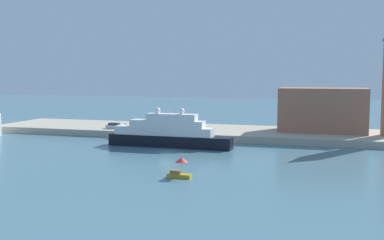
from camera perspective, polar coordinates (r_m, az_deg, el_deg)
The scene contains 9 objects.
ground at distance 89.14m, azimuth -3.17°, elevation -4.05°, with size 400.00×400.00×0.00m, color slate.
quay_dock at distance 114.49m, azimuth 1.50°, elevation -1.47°, with size 110.00×22.06×1.56m, color #ADA38E.
large_yacht at distance 95.53m, azimuth -3.02°, elevation -1.71°, with size 26.39×3.54×10.54m.
small_motorboat at distance 67.53m, azimuth -1.53°, elevation -6.07°, with size 3.56×1.89×3.00m.
work_barge at distance 108.23m, azimuth -9.21°, elevation -2.16°, with size 4.51×1.43×0.80m, color silver.
harbor_building at distance 112.41m, azimuth 15.93°, elevation 1.22°, with size 20.00×10.24×10.30m, color #9E664C.
parked_car at distance 116.06m, azimuth -9.57°, elevation -0.75°, with size 4.43×1.66×1.44m.
person_figure at distance 113.83m, azimuth -8.23°, elevation -0.79°, with size 0.36×0.36×1.65m.
mooring_bollard at distance 106.66m, azimuth -1.88°, elevation -1.41°, with size 0.43×0.43×0.61m, color black.
Camera 1 is at (30.39, -82.42, 15.16)m, focal length 42.92 mm.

